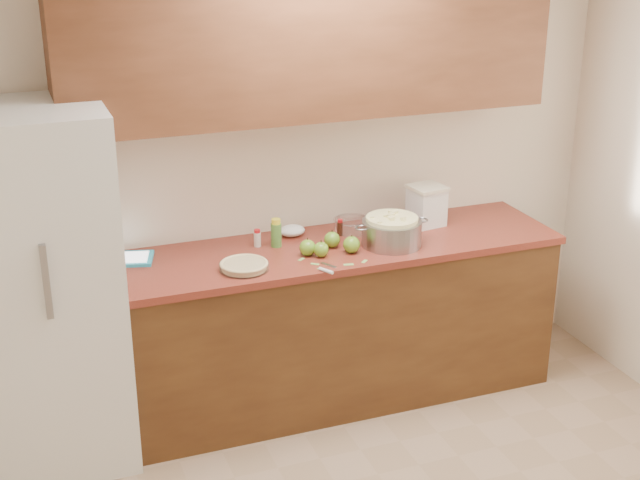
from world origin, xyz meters
name	(u,v)px	position (x,y,z in m)	size (l,w,h in m)	color
room_shell	(459,287)	(0.00, 0.00, 1.30)	(3.60, 3.60, 3.60)	tan
counter_run	(321,323)	(0.00, 1.48, 0.46)	(2.64, 0.68, 0.92)	#583518
upper_cabinets	(311,49)	(0.00, 1.63, 1.95)	(2.60, 0.34, 0.70)	brown
fridge	(45,291)	(-1.44, 1.44, 0.90)	(0.70, 0.70, 1.80)	white
pie	(244,266)	(-0.48, 1.32, 0.94)	(0.25, 0.25, 0.04)	silver
colander	(392,231)	(0.36, 1.37, 1.00)	(0.43, 0.32, 0.16)	gray
flour_canister	(426,205)	(0.68, 1.59, 1.04)	(0.21, 0.21, 0.23)	white
tablet	(127,259)	(-1.01, 1.65, 0.93)	(0.31, 0.26, 0.02)	#2BACCF
paring_knife	(326,270)	(-0.10, 1.15, 0.93)	(0.10, 0.17, 0.02)	gray
lemon_bottle	(276,233)	(-0.23, 1.56, 1.00)	(0.06, 0.06, 0.16)	#4C8C38
cinnamon_shaker	(257,238)	(-0.32, 1.60, 0.97)	(0.04, 0.04, 0.10)	beige
vanilla_bottle	(340,228)	(0.16, 1.60, 0.96)	(0.03, 0.03, 0.09)	black
mixing_bowl	(352,224)	(0.24, 1.63, 0.96)	(0.20, 0.20, 0.08)	silver
paper_towel	(292,231)	(-0.09, 1.69, 0.95)	(0.15, 0.12, 0.06)	white
apple_left	(308,248)	(-0.11, 1.38, 0.96)	(0.09, 0.09, 0.10)	#649824
apple_center	(332,240)	(0.05, 1.45, 0.96)	(0.09, 0.09, 0.10)	#649824
apple_front	(321,250)	(-0.05, 1.34, 0.96)	(0.08, 0.08, 0.09)	#649824
apple_extra	(352,245)	(0.12, 1.34, 0.97)	(0.09, 0.09, 0.10)	#649824
peel_a	(315,264)	(-0.12, 1.26, 0.92)	(0.04, 0.02, 0.00)	#8EC861
peel_b	(301,259)	(-0.16, 1.34, 0.92)	(0.04, 0.02, 0.00)	#8EC861
peel_c	(349,265)	(0.04, 1.19, 0.92)	(0.05, 0.02, 0.00)	#8EC861
peel_d	(364,261)	(0.13, 1.20, 0.92)	(0.04, 0.02, 0.00)	#8EC861
peel_e	(319,269)	(-0.12, 1.18, 0.92)	(0.03, 0.01, 0.00)	#8EC861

